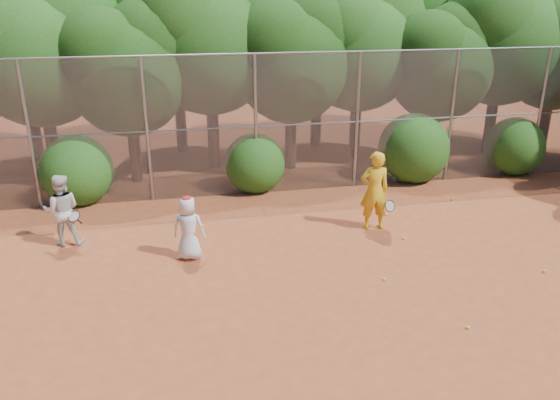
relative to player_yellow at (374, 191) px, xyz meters
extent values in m
plane|color=brown|center=(-1.45, -2.91, -1.00)|extent=(80.00, 80.00, 0.00)
cylinder|color=gray|center=(-8.45, 3.09, 1.00)|extent=(0.09, 0.09, 4.00)
cylinder|color=gray|center=(-5.45, 3.09, 1.00)|extent=(0.09, 0.09, 4.00)
cylinder|color=gray|center=(-2.45, 3.09, 1.00)|extent=(0.09, 0.09, 4.00)
cylinder|color=gray|center=(0.55, 3.09, 1.00)|extent=(0.09, 0.09, 4.00)
cylinder|color=gray|center=(3.55, 3.09, 1.00)|extent=(0.09, 0.09, 4.00)
cylinder|color=gray|center=(6.55, 3.09, 1.00)|extent=(0.09, 0.09, 4.00)
cylinder|color=gray|center=(-1.45, 3.09, 3.00)|extent=(20.00, 0.05, 0.05)
cylinder|color=gray|center=(-1.45, 3.09, 1.00)|extent=(20.00, 0.04, 0.04)
cube|color=slate|center=(-1.45, 3.09, 1.00)|extent=(20.00, 0.02, 4.00)
cylinder|color=black|center=(-8.45, 5.59, 0.26)|extent=(0.38, 0.38, 2.52)
sphere|color=#1C4C13|center=(-8.45, 5.59, 2.73)|extent=(4.03, 4.03, 4.03)
sphere|color=#1C4C13|center=(-7.64, 5.99, 3.74)|extent=(3.23, 3.23, 3.23)
sphere|color=#1C4C13|center=(-9.16, 5.28, 3.54)|extent=(3.02, 3.02, 3.02)
cylinder|color=black|center=(-5.95, 4.89, 0.09)|extent=(0.36, 0.36, 2.17)
sphere|color=black|center=(-5.95, 4.89, 2.21)|extent=(3.47, 3.47, 3.47)
sphere|color=black|center=(-5.26, 5.23, 3.08)|extent=(2.78, 2.78, 2.78)
sphere|color=black|center=(-6.56, 4.63, 2.91)|extent=(2.60, 2.60, 2.60)
cylinder|color=black|center=(-3.45, 5.89, 0.33)|extent=(0.39, 0.39, 2.66)
sphere|color=#1C4C13|center=(-3.45, 5.89, 2.94)|extent=(4.26, 4.26, 4.26)
sphere|color=#1C4C13|center=(-2.60, 6.31, 4.00)|extent=(3.40, 3.40, 3.40)
sphere|color=#1C4C13|center=(-4.20, 5.57, 3.79)|extent=(3.19, 3.19, 3.19)
cylinder|color=black|center=(-0.95, 5.29, 0.14)|extent=(0.37, 0.37, 2.27)
sphere|color=black|center=(-0.95, 5.29, 2.37)|extent=(3.64, 3.64, 3.64)
sphere|color=black|center=(-0.22, 5.65, 3.28)|extent=(2.91, 2.91, 2.91)
sphere|color=black|center=(-1.59, 5.01, 3.10)|extent=(2.73, 2.73, 2.73)
cylinder|color=black|center=(1.55, 6.09, 0.23)|extent=(0.38, 0.38, 2.45)
sphere|color=#1C4C13|center=(1.55, 6.09, 2.63)|extent=(3.92, 3.92, 3.92)
sphere|color=#1C4C13|center=(2.33, 6.48, 3.61)|extent=(3.14, 3.14, 3.14)
sphere|color=#1C4C13|center=(0.86, 5.79, 3.41)|extent=(2.94, 2.94, 2.94)
cylinder|color=black|center=(4.05, 5.09, 0.05)|extent=(0.36, 0.36, 2.10)
sphere|color=black|center=(4.05, 5.09, 2.11)|extent=(3.36, 3.36, 3.36)
sphere|color=black|center=(4.72, 5.42, 2.95)|extent=(2.69, 2.69, 2.69)
sphere|color=black|center=(3.46, 4.83, 2.78)|extent=(2.52, 2.52, 2.52)
cylinder|color=black|center=(6.55, 5.69, 0.30)|extent=(0.39, 0.39, 2.59)
sphere|color=#1C4C13|center=(6.55, 5.69, 2.83)|extent=(4.14, 4.14, 4.14)
sphere|color=#1C4C13|center=(7.38, 6.10, 3.87)|extent=(3.32, 3.32, 3.32)
sphere|color=#1C4C13|center=(5.82, 5.37, 3.66)|extent=(3.11, 3.11, 3.11)
cylinder|color=black|center=(8.55, 5.39, 0.16)|extent=(0.37, 0.37, 2.31)
sphere|color=black|center=(8.55, 5.39, 2.42)|extent=(3.70, 3.70, 3.70)
sphere|color=black|center=(7.90, 5.11, 3.16)|extent=(2.77, 2.77, 2.77)
cylinder|color=black|center=(-9.45, 7.89, 0.31)|extent=(0.39, 0.39, 2.62)
sphere|color=#1C4C13|center=(-9.45, 7.89, 2.89)|extent=(4.20, 4.20, 4.20)
sphere|color=#1C4C13|center=(-8.61, 8.31, 3.94)|extent=(3.36, 3.36, 3.36)
cylinder|color=black|center=(-4.45, 8.09, 0.40)|extent=(0.40, 0.40, 2.80)
sphere|color=#1C4C13|center=(-4.45, 8.09, 3.15)|extent=(4.48, 4.48, 4.48)
sphere|color=#1C4C13|center=(-3.55, 8.53, 4.27)|extent=(3.58, 3.58, 3.58)
sphere|color=#1C4C13|center=(-5.23, 7.75, 4.04)|extent=(3.36, 3.36, 3.36)
cylinder|color=black|center=(0.55, 7.69, 0.26)|extent=(0.38, 0.38, 2.52)
sphere|color=#1C4C13|center=(0.55, 7.69, 2.73)|extent=(4.03, 4.03, 4.03)
sphere|color=#1C4C13|center=(1.36, 8.09, 3.74)|extent=(3.23, 3.23, 3.23)
sphere|color=#1C4C13|center=(-0.16, 7.38, 3.54)|extent=(3.02, 3.02, 3.02)
cylinder|color=black|center=(5.05, 8.29, 0.37)|extent=(0.40, 0.40, 2.73)
sphere|color=#1C4C13|center=(5.05, 8.29, 3.04)|extent=(4.37, 4.37, 4.37)
sphere|color=#1C4C13|center=(5.92, 8.72, 4.13)|extent=(3.49, 3.49, 3.49)
sphere|color=#1C4C13|center=(4.29, 7.96, 3.92)|extent=(3.28, 3.28, 3.28)
sphere|color=#1C4C13|center=(-7.45, 3.39, 0.00)|extent=(2.00, 2.00, 2.00)
sphere|color=#1C4C13|center=(-2.45, 3.39, -0.10)|extent=(1.80, 1.80, 1.80)
sphere|color=#1C4C13|center=(2.55, 3.39, 0.10)|extent=(2.20, 2.20, 2.20)
sphere|color=#1C4C13|center=(6.05, 3.39, -0.05)|extent=(1.90, 1.90, 1.90)
imported|color=gold|center=(0.00, 0.00, 0.00)|extent=(0.76, 0.52, 2.00)
torus|color=black|center=(0.35, -0.20, -0.35)|extent=(0.33, 0.22, 0.29)
cylinder|color=black|center=(0.29, 0.00, -0.43)|extent=(0.11, 0.27, 0.14)
imported|color=silver|center=(-4.57, -0.75, -0.27)|extent=(0.81, 0.63, 1.46)
ellipsoid|color=#B21920|center=(-4.57, -0.75, 0.42)|extent=(0.22, 0.22, 0.13)
sphere|color=yellow|center=(-4.27, -0.95, -0.15)|extent=(0.07, 0.07, 0.07)
imported|color=silver|center=(-7.40, 0.56, -0.14)|extent=(0.85, 0.67, 1.71)
torus|color=black|center=(-7.10, 0.26, -0.20)|extent=(0.38, 0.36, 0.22)
cylinder|color=black|center=(-7.04, 0.39, -0.37)|extent=(0.12, 0.20, 0.23)
sphere|color=yellow|center=(0.51, -0.81, -0.96)|extent=(0.07, 0.07, 0.07)
sphere|color=yellow|center=(0.66, 0.66, -0.96)|extent=(0.07, 0.07, 0.07)
sphere|color=yellow|center=(0.13, -4.49, -0.96)|extent=(0.07, 0.07, 0.07)
sphere|color=yellow|center=(2.78, -2.92, -0.96)|extent=(0.07, 0.07, 0.07)
sphere|color=yellow|center=(-0.68, -2.57, -0.96)|extent=(0.07, 0.07, 0.07)
sphere|color=yellow|center=(2.90, 1.36, -0.96)|extent=(0.07, 0.07, 0.07)
camera|label=1|loc=(-4.74, -11.86, 4.64)|focal=35.00mm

